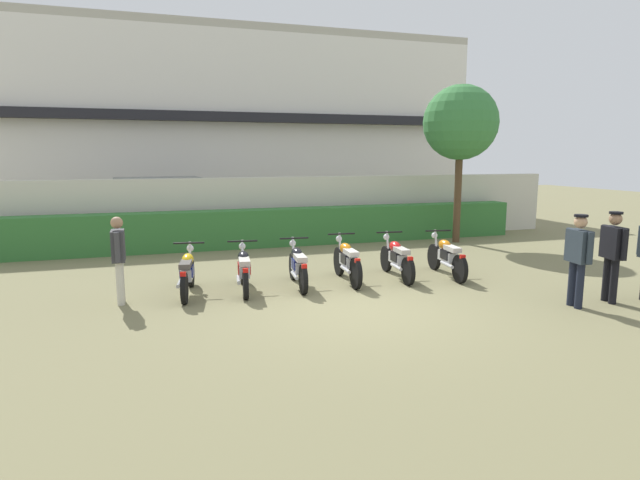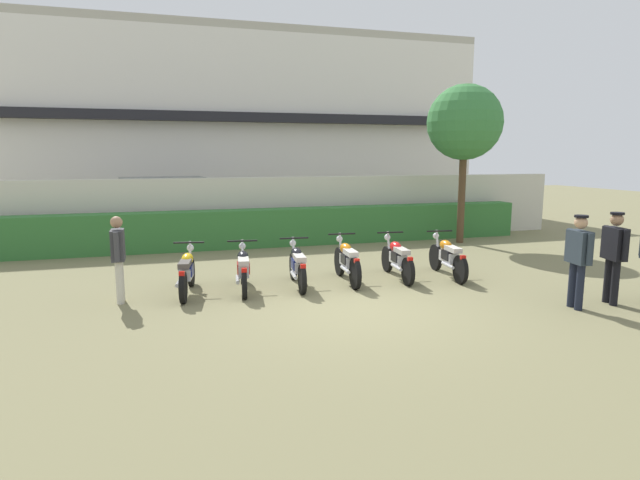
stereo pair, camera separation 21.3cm
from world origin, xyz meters
The scene contains 15 objects.
ground centered at (0.00, 0.00, 0.00)m, with size 60.00×60.00×0.00m, color olive.
building centered at (0.00, 15.91, 3.86)m, with size 20.64×6.50×7.71m.
compound_wall centered at (0.00, 7.42, 0.99)m, with size 19.61×0.30×1.97m, color beige.
hedge_row centered at (0.00, 6.72, 0.54)m, with size 15.69×0.70×1.08m, color #337033.
parked_car centered at (-2.91, 10.17, 0.94)m, with size 4.68×2.48×1.89m.
tree_near_inspector centered at (5.50, 5.65, 3.56)m, with size 2.21×2.21×4.69m.
motorcycle_in_row_0 centered at (-2.74, 1.85, 0.44)m, with size 0.62×1.84×0.94m.
motorcycle_in_row_1 centered at (-1.67, 1.80, 0.44)m, with size 0.60×1.77×0.94m.
motorcycle_in_row_2 centered at (-0.57, 1.83, 0.44)m, with size 0.60×1.79×0.94m.
motorcycle_in_row_3 centered at (0.52, 1.90, 0.45)m, with size 0.60×1.88×0.97m.
motorcycle_in_row_4 centered at (1.67, 1.90, 0.44)m, with size 0.60×1.92×0.95m.
motorcycle_in_row_5 centered at (2.79, 1.73, 0.45)m, with size 0.60×1.94×0.96m.
inspector_person centered at (-3.93, 1.62, 0.92)m, with size 0.22×0.64×1.57m.
officer_0 centered at (3.67, -1.06, 0.96)m, with size 0.28×0.65×1.63m.
officer_1 centered at (4.49, -1.01, 0.97)m, with size 0.31×0.65×1.65m.
Camera 2 is at (-3.15, -8.31, 2.65)m, focal length 29.67 mm.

